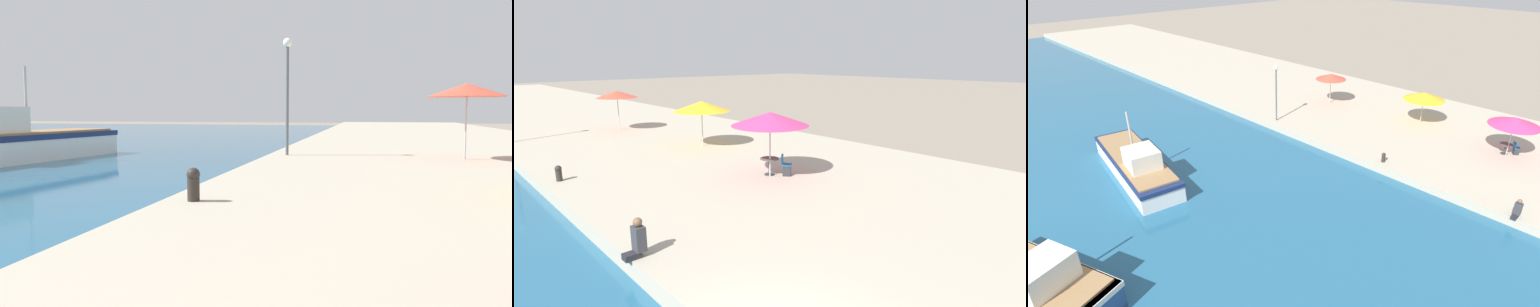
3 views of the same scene
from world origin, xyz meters
TOP-DOWN VIEW (x-y plane):
  - quay_promenade at (8.00, 37.00)m, footprint 16.00×90.00m
  - cafe_umbrella_pink at (7.45, 8.04)m, footprint 3.24×3.24m
  - cafe_umbrella_white at (8.70, 15.08)m, footprint 3.22×3.22m
  - cafe_umbrella_striped at (7.30, 23.43)m, footprint 2.74×2.74m
  - cafe_table at (7.59, 8.22)m, footprint 0.80×0.80m
  - cafe_chair_left at (8.05, 7.67)m, footprint 0.58×0.59m
  - person_at_quay at (0.23, 5.10)m, footprint 0.56×0.36m
  - mooring_bollard at (0.65, 13.39)m, footprint 0.26×0.26m

SIDE VIEW (x-z plane):
  - quay_promenade at x=8.00m, z-range 0.00..0.57m
  - cafe_chair_left at x=8.05m, z-range 0.44..1.35m
  - mooring_bollard at x=0.65m, z-range 0.60..1.25m
  - person_at_quay at x=0.23m, z-range 0.51..1.55m
  - cafe_table at x=7.59m, z-range 0.74..1.48m
  - cafe_umbrella_white at x=8.70m, z-range 1.57..4.12m
  - cafe_umbrella_pink at x=7.45m, z-range 1.67..4.43m
  - cafe_umbrella_striped at x=7.30m, z-range 1.69..4.42m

